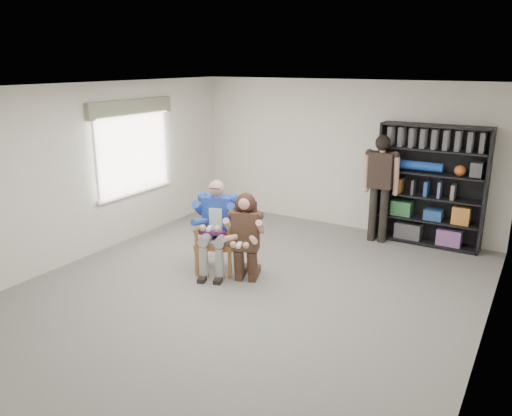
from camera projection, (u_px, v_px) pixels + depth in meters
The scene contains 8 objects.
room_shell at pixel (246, 196), 6.59m from camera, with size 6.00×7.00×2.80m, color white, non-canonical shape.
floor at pixel (246, 292), 6.99m from camera, with size 6.00×7.00×0.01m, color slate.
window_left at pixel (134, 149), 8.80m from camera, with size 0.16×2.00×1.75m, color silver, non-canonical shape.
armchair at pixel (217, 237), 7.56m from camera, with size 0.64×0.62×1.11m, color brown, non-canonical shape.
seated_man at pixel (217, 227), 7.51m from camera, with size 0.62×0.86×1.44m, color #1F4D9A, non-canonical shape.
kneeling_woman at pixel (245, 239), 7.14m from camera, with size 0.55×0.88×1.32m, color #382A1E, non-canonical shape.
bookshelf at pixel (430, 186), 8.56m from camera, with size 1.80×0.38×2.10m, color black, non-canonical shape.
standing_man at pixel (380, 190), 8.72m from camera, with size 0.59×0.33×1.90m, color black, non-canonical shape.
Camera 1 is at (3.37, -5.41, 3.10)m, focal length 35.00 mm.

